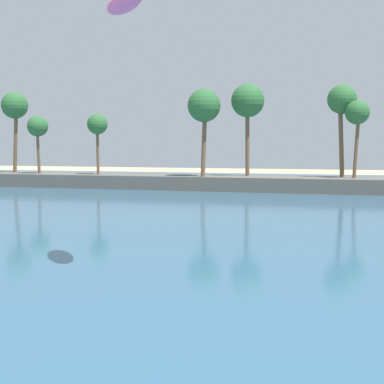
% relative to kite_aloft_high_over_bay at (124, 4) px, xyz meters
% --- Properties ---
extents(sea, '(220.00, 100.06, 0.06)m').
position_rel_kite_aloft_high_over_bay_xyz_m(sea, '(2.61, 34.38, -11.72)').
color(sea, '#33607F').
rests_on(sea, ground).
extents(palm_headland, '(93.42, 6.93, 13.33)m').
position_rel_kite_aloft_high_over_bay_xyz_m(palm_headland, '(1.19, 44.48, -8.31)').
color(palm_headland, '#605B54').
rests_on(palm_headland, ground).
extents(kite_aloft_high_over_bay, '(3.23, 3.75, 0.63)m').
position_rel_kite_aloft_high_over_bay_xyz_m(kite_aloft_high_over_bay, '(0.00, 0.00, 0.00)').
color(kite_aloft_high_over_bay, '#EA5693').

